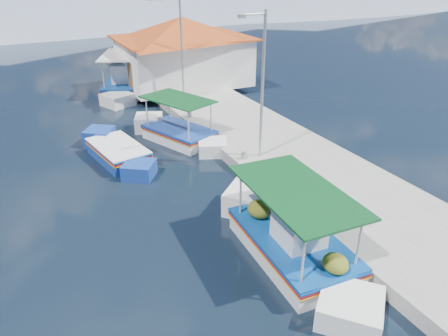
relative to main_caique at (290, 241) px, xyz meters
name	(u,v)px	position (x,y,z in m)	size (l,w,h in m)	color
ground	(178,212)	(-2.22, 3.81, -0.49)	(160.00, 160.00, 0.00)	black
quay	(242,127)	(3.68, 9.81, -0.24)	(5.00, 44.00, 0.50)	#A8A59D
bollards	(212,131)	(1.58, 9.06, 0.16)	(0.20, 17.20, 0.30)	#A5A8AD
main_caique	(290,241)	(0.00, 0.00, 0.00)	(2.50, 7.77, 2.56)	white
caique_green_canopy	(179,134)	(0.28, 10.13, -0.13)	(3.51, 6.06, 2.45)	white
caique_blue_hull	(118,153)	(-3.00, 9.28, -0.20)	(2.45, 5.92, 1.07)	#193C96
caique_far	(124,85)	(0.01, 20.01, 0.04)	(4.45, 7.61, 2.89)	white
harbor_building	(183,50)	(3.98, 18.81, 2.28)	(10.49, 10.49, 4.40)	white
lamp_post_near	(261,80)	(2.29, 5.81, 3.36)	(1.21, 0.14, 6.00)	#A5A8AD
lamp_post_far	(180,44)	(2.29, 14.81, 3.36)	(1.21, 0.14, 6.00)	#A5A8AD
mountain_ridge	(84,8)	(4.32, 59.81, 1.55)	(171.40, 96.00, 5.50)	gray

